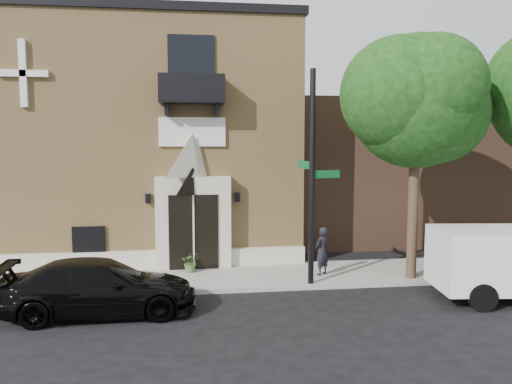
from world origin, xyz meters
TOP-DOWN VIEW (x-y plane):
  - ground at (0.00, 0.00)m, footprint 120.00×120.00m
  - sidewalk at (1.00, 1.50)m, footprint 42.00×3.00m
  - church at (-2.99, 7.95)m, footprint 12.20×11.01m
  - neighbour_building at (12.00, 9.00)m, footprint 18.00×8.00m
  - street_tree_left at (6.03, 0.35)m, footprint 4.97×4.38m
  - black_sedan at (-3.50, -1.36)m, footprint 5.10×2.21m
  - street_sign at (2.62, 0.25)m, footprint 1.18×1.03m
  - fire_hydrant at (7.25, 0.20)m, footprint 0.41×0.33m
  - dumpster at (8.05, 0.60)m, footprint 1.74×1.03m
  - planter at (-1.11, 2.09)m, footprint 0.65×0.57m
  - pedestrian_near at (3.20, 1.16)m, footprint 0.69×0.67m

SIDE VIEW (x-z plane):
  - ground at x=0.00m, z-range 0.00..0.00m
  - sidewalk at x=1.00m, z-range 0.00..0.15m
  - planter at x=-1.11m, z-range 0.15..0.84m
  - fire_hydrant at x=7.25m, z-range 0.14..0.86m
  - dumpster at x=8.05m, z-range 0.16..1.28m
  - black_sedan at x=-3.50m, z-range 0.00..1.46m
  - pedestrian_near at x=3.20m, z-range 0.15..1.75m
  - neighbour_building at x=12.00m, z-range 0.00..6.40m
  - street_sign at x=2.62m, z-range 0.17..6.77m
  - church at x=-2.99m, z-range -0.02..9.28m
  - street_tree_left at x=6.03m, z-range 1.98..9.75m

